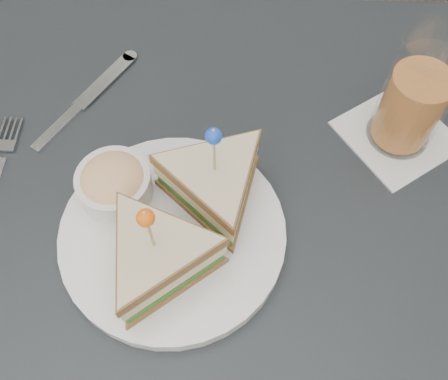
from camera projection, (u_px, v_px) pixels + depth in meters
The scene contains 5 objects.
ground_plane at pixel (220, 348), 1.27m from camera, with size 3.50×3.50×0.00m, color #3F3833.
table at pixel (217, 241), 0.68m from camera, with size 0.80×0.80×0.75m.
plate_meal at pixel (177, 219), 0.57m from camera, with size 0.31×0.31×0.16m.
cutlery_knife at pixel (83, 103), 0.70m from camera, with size 0.13×0.19×0.01m.
drink_set at pixel (415, 100), 0.61m from camera, with size 0.18×0.18×0.17m.
Camera 1 is at (0.02, -0.28, 1.30)m, focal length 40.00 mm.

